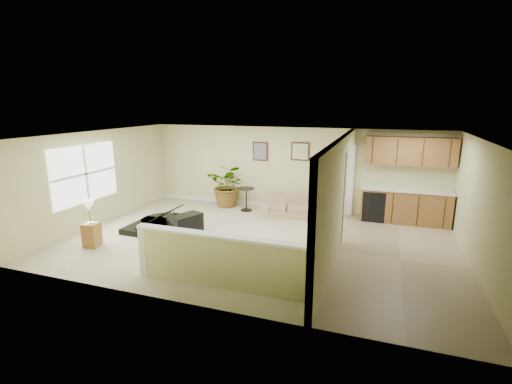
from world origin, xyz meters
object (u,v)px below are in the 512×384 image
(piano_bench, at_px, (186,225))
(palm_plant, at_px, (228,185))
(piano, at_px, (157,208))
(accent_table, at_px, (246,196))
(loveseat, at_px, (287,206))
(small_plant, at_px, (334,211))
(lamp_stand, at_px, (91,227))

(piano_bench, height_order, palm_plant, palm_plant)
(piano, relative_size, accent_table, 2.46)
(piano, height_order, loveseat, piano)
(piano_bench, distance_m, small_plant, 4.21)
(accent_table, bearing_deg, small_plant, 2.74)
(lamp_stand, bearing_deg, piano, 64.47)
(piano, xyz_separation_m, lamp_stand, (-0.73, -1.53, -0.09))
(small_plant, xyz_separation_m, lamp_stand, (-4.95, -3.98, 0.26))
(small_plant, bearing_deg, lamp_stand, -141.20)
(piano, distance_m, lamp_stand, 1.70)
(palm_plant, bearing_deg, small_plant, -2.83)
(small_plant, bearing_deg, loveseat, -171.73)
(piano, height_order, piano_bench, piano)
(piano, relative_size, small_plant, 3.67)
(piano_bench, relative_size, lamp_stand, 0.73)
(accent_table, relative_size, palm_plant, 0.52)
(palm_plant, xyz_separation_m, small_plant, (3.34, -0.17, -0.47))
(loveseat, distance_m, small_plant, 1.35)
(small_plant, bearing_deg, piano_bench, -141.04)
(loveseat, xyz_separation_m, accent_table, (-1.30, 0.07, 0.16))
(piano, distance_m, small_plant, 4.89)
(piano, xyz_separation_m, small_plant, (4.22, 2.45, -0.35))
(palm_plant, distance_m, lamp_stand, 4.45)
(loveseat, bearing_deg, accent_table, 165.40)
(loveseat, xyz_separation_m, lamp_stand, (-3.62, -3.79, 0.17))
(loveseat, bearing_deg, small_plant, -3.32)
(loveseat, height_order, small_plant, loveseat)
(piano, bearing_deg, loveseat, 39.24)
(loveseat, relative_size, small_plant, 3.16)
(piano, relative_size, lamp_stand, 1.58)
(piano, height_order, palm_plant, palm_plant)
(piano, bearing_deg, accent_table, 56.91)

